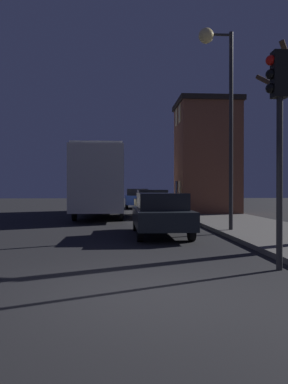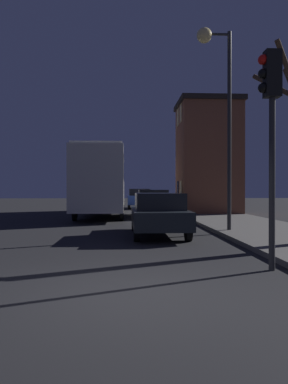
% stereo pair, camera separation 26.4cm
% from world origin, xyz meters
% --- Properties ---
extents(ground_plane, '(120.00, 120.00, 0.00)m').
position_xyz_m(ground_plane, '(0.00, 0.00, 0.00)').
color(ground_plane, black).
extents(brick_building, '(3.79, 3.88, 6.93)m').
position_xyz_m(brick_building, '(5.12, 17.52, 3.62)').
color(brick_building, brown).
rests_on(brick_building, sidewalk).
extents(streetlamp, '(1.24, 0.53, 7.11)m').
position_xyz_m(streetlamp, '(3.16, 7.43, 5.43)').
color(streetlamp, '#28282B').
rests_on(streetlamp, sidewalk).
extents(traffic_light, '(0.43, 0.24, 4.23)m').
position_xyz_m(traffic_light, '(2.75, 1.46, 3.04)').
color(traffic_light, '#28282B').
rests_on(traffic_light, ground).
extents(bus, '(2.53, 11.49, 3.75)m').
position_xyz_m(bus, '(-1.37, 16.79, 2.23)').
color(bus, beige).
rests_on(bus, ground).
extents(car_near_lane, '(1.74, 4.52, 1.44)m').
position_xyz_m(car_near_lane, '(1.08, 6.96, 0.77)').
color(car_near_lane, black).
rests_on(car_near_lane, ground).
extents(car_mid_lane, '(1.81, 4.46, 1.54)m').
position_xyz_m(car_mid_lane, '(1.52, 15.72, 0.80)').
color(car_mid_lane, olive).
rests_on(car_mid_lane, ground).
extents(car_far_lane, '(1.87, 3.94, 1.60)m').
position_xyz_m(car_far_lane, '(1.12, 24.95, 0.84)').
color(car_far_lane, navy).
rests_on(car_far_lane, ground).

